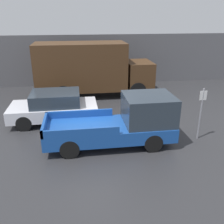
# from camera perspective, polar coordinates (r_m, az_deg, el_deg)

# --- Properties ---
(ground_plane) EXTENTS (60.00, 60.00, 0.00)m
(ground_plane) POSITION_cam_1_polar(r_m,az_deg,el_deg) (11.06, -5.04, -6.14)
(ground_plane) COLOR #2D2D30
(building_wall) EXTENTS (28.00, 0.15, 3.71)m
(building_wall) POSITION_cam_1_polar(r_m,az_deg,el_deg) (19.34, -6.99, 11.67)
(building_wall) COLOR #56565B
(building_wall) RESTS_ON ground
(pickup_truck) EXTENTS (5.26, 2.00, 2.06)m
(pickup_truck) POSITION_cam_1_polar(r_m,az_deg,el_deg) (10.32, 2.68, -2.32)
(pickup_truck) COLOR #194799
(pickup_truck) RESTS_ON ground
(car) EXTENTS (4.29, 2.02, 1.55)m
(car) POSITION_cam_1_polar(r_m,az_deg,el_deg) (12.79, -13.01, 1.21)
(car) COLOR silver
(car) RESTS_ON ground
(delivery_truck) EXTENTS (7.51, 2.46, 3.45)m
(delivery_truck) POSITION_cam_1_polar(r_m,az_deg,el_deg) (16.43, -5.19, 9.99)
(delivery_truck) COLOR #472D19
(delivery_truck) RESTS_ON ground
(parking_sign) EXTENTS (0.30, 0.07, 2.29)m
(parking_sign) POSITION_cam_1_polar(r_m,az_deg,el_deg) (11.18, 19.66, 0.21)
(parking_sign) COLOR gray
(parking_sign) RESTS_ON ground
(newspaper_box) EXTENTS (0.45, 0.40, 1.00)m
(newspaper_box) POSITION_cam_1_polar(r_m,az_deg,el_deg) (19.34, -12.10, 7.24)
(newspaper_box) COLOR red
(newspaper_box) RESTS_ON ground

